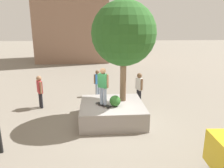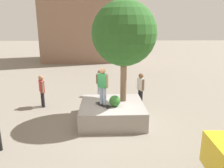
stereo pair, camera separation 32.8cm
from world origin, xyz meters
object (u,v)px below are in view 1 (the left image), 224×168
(planter_ledge, at_px, (112,112))
(bystander_watching, at_px, (40,90))
(skateboard, at_px, (103,105))
(plaza_tree, at_px, (124,34))
(passerby_with_bag, at_px, (98,81))
(skateboarder, at_px, (103,84))
(pedestrian_crossing, at_px, (139,86))

(planter_ledge, distance_m, bystander_watching, 4.10)
(skateboard, bearing_deg, plaza_tree, -144.93)
(planter_ledge, distance_m, passerby_with_bag, 3.83)
(skateboarder, xyz_separation_m, pedestrian_crossing, (-2.04, -2.28, -0.80))
(planter_ledge, bearing_deg, pedestrian_crossing, -129.50)
(skateboard, xyz_separation_m, pedestrian_crossing, (-2.04, -2.28, 0.14))
(passerby_with_bag, bearing_deg, planter_ledge, 99.06)
(planter_ledge, xyz_separation_m, skateboarder, (0.40, 0.30, 1.40))
(skateboard, relative_size, pedestrian_crossing, 0.42)
(pedestrian_crossing, bearing_deg, plaza_tree, 55.91)
(skateboard, relative_size, skateboarder, 0.46)
(planter_ledge, bearing_deg, skateboard, 36.65)
(bystander_watching, relative_size, pedestrian_crossing, 0.98)
(skateboarder, xyz_separation_m, passerby_with_bag, (0.20, -4.05, -0.89))
(skateboarder, relative_size, passerby_with_bag, 1.01)
(skateboarder, distance_m, bystander_watching, 3.95)
(skateboarder, distance_m, passerby_with_bag, 4.15)
(bystander_watching, bearing_deg, plaza_tree, 160.02)
(bystander_watching, bearing_deg, skateboarder, 145.97)
(skateboarder, height_order, bystander_watching, skateboarder)
(plaza_tree, bearing_deg, passerby_with_bag, -71.53)
(skateboarder, distance_m, pedestrian_crossing, 3.16)
(skateboard, distance_m, bystander_watching, 3.87)
(planter_ledge, height_order, passerby_with_bag, passerby_with_bag)
(plaza_tree, relative_size, bystander_watching, 2.59)
(passerby_with_bag, bearing_deg, plaza_tree, 108.47)
(planter_ledge, height_order, plaza_tree, plaza_tree)
(passerby_with_bag, height_order, bystander_watching, bystander_watching)
(bystander_watching, bearing_deg, passerby_with_bag, -147.93)
(planter_ledge, distance_m, skateboarder, 1.49)
(planter_ledge, relative_size, pedestrian_crossing, 1.61)
(planter_ledge, distance_m, plaza_tree, 3.49)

